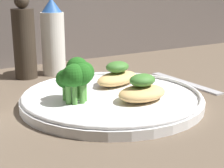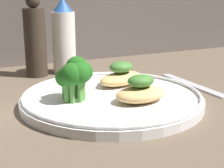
{
  "view_description": "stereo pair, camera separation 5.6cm",
  "coord_description": "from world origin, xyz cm",
  "px_view_note": "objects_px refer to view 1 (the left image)",
  "views": [
    {
      "loc": [
        -28.56,
        -45.86,
        18.39
      ],
      "look_at": [
        0.0,
        0.0,
        3.4
      ],
      "focal_mm": 55.0,
      "sensor_mm": 36.0,
      "label": 1
    },
    {
      "loc": [
        -23.66,
        -48.57,
        18.39
      ],
      "look_at": [
        0.0,
        0.0,
        3.4
      ],
      "focal_mm": 55.0,
      "sensor_mm": 36.0,
      "label": 2
    }
  ],
  "objects_px": {
    "plate": "(112,98)",
    "broccoli_bunch": "(76,75)",
    "sauce_bottle": "(54,39)",
    "pepper_grinder": "(24,41)"
  },
  "relations": [
    {
      "from": "plate",
      "to": "sauce_bottle",
      "type": "distance_m",
      "value": 0.25
    },
    {
      "from": "broccoli_bunch",
      "to": "sauce_bottle",
      "type": "relative_size",
      "value": 0.41
    },
    {
      "from": "broccoli_bunch",
      "to": "sauce_bottle",
      "type": "height_order",
      "value": "sauce_bottle"
    },
    {
      "from": "plate",
      "to": "broccoli_bunch",
      "type": "height_order",
      "value": "broccoli_bunch"
    },
    {
      "from": "broccoli_bunch",
      "to": "pepper_grinder",
      "type": "bearing_deg",
      "value": 90.18
    },
    {
      "from": "broccoli_bunch",
      "to": "sauce_bottle",
      "type": "xyz_separation_m",
      "value": [
        0.07,
        0.24,
        0.02
      ]
    },
    {
      "from": "broccoli_bunch",
      "to": "pepper_grinder",
      "type": "distance_m",
      "value": 0.24
    },
    {
      "from": "plate",
      "to": "broccoli_bunch",
      "type": "distance_m",
      "value": 0.08
    },
    {
      "from": "plate",
      "to": "sauce_bottle",
      "type": "relative_size",
      "value": 1.8
    },
    {
      "from": "plate",
      "to": "sauce_bottle",
      "type": "xyz_separation_m",
      "value": [
        0.0,
        0.24,
        0.07
      ]
    }
  ]
}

